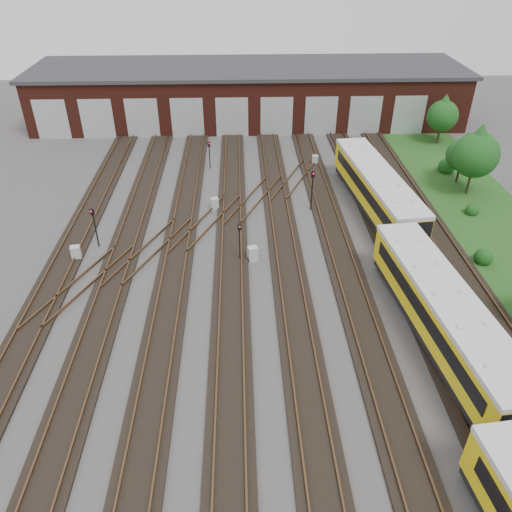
{
  "coord_description": "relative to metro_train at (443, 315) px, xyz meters",
  "views": [
    {
      "loc": [
        -1.31,
        -21.16,
        20.29
      ],
      "look_at": [
        -0.32,
        6.2,
        2.0
      ],
      "focal_mm": 35.0,
      "sensor_mm": 36.0,
      "label": 1
    }
  ],
  "objects": [
    {
      "name": "ground",
      "position": [
        -10.0,
        0.13,
        -1.96
      ],
      "size": [
        120.0,
        120.0,
        0.0
      ],
      "primitive_type": "plane",
      "color": "#43403E",
      "rests_on": "ground"
    },
    {
      "name": "track_network",
      "position": [
        -10.17,
        0.71,
        -1.85
      ],
      "size": [
        30.4,
        70.0,
        0.33
      ],
      "color": "black",
      "rests_on": "ground"
    },
    {
      "name": "maintenance_shed",
      "position": [
        -10.01,
        40.1,
        1.24
      ],
      "size": [
        51.0,
        12.5,
        6.35
      ],
      "color": "#4C1B13",
      "rests_on": "ground"
    },
    {
      "name": "grass_verge",
      "position": [
        9.0,
        10.13,
        -1.93
      ],
      "size": [
        8.0,
        55.0,
        0.05
      ],
      "primitive_type": "cube",
      "color": "#1C4A18",
      "rests_on": "ground"
    },
    {
      "name": "metro_train",
      "position": [
        0.0,
        0.0,
        0.0
      ],
      "size": [
        4.33,
        47.6,
        3.18
      ],
      "rotation": [
        0.0,
        0.0,
        0.1
      ],
      "color": "black",
      "rests_on": "ground"
    },
    {
      "name": "signal_mast_0",
      "position": [
        -22.0,
        11.04,
        0.09
      ],
      "size": [
        0.29,
        0.28,
        3.21
      ],
      "rotation": [
        0.0,
        0.0,
        -0.39
      ],
      "color": "black",
      "rests_on": "ground"
    },
    {
      "name": "signal_mast_1",
      "position": [
        -11.38,
        8.86,
        -0.06
      ],
      "size": [
        0.26,
        0.24,
        2.97
      ],
      "rotation": [
        0.0,
        0.0,
        0.17
      ],
      "color": "black",
      "rests_on": "ground"
    },
    {
      "name": "signal_mast_2",
      "position": [
        -14.2,
        25.18,
        -0.17
      ],
      "size": [
        0.28,
        0.27,
        2.77
      ],
      "rotation": [
        0.0,
        0.0,
        0.42
      ],
      "color": "black",
      "rests_on": "ground"
    },
    {
      "name": "signal_mast_3",
      "position": [
        -5.29,
        16.3,
        0.28
      ],
      "size": [
        0.29,
        0.27,
        3.51
      ],
      "rotation": [
        0.0,
        0.0,
        0.12
      ],
      "color": "black",
      "rests_on": "ground"
    },
    {
      "name": "relay_cabinet_0",
      "position": [
        -23.18,
        9.35,
        -1.41
      ],
      "size": [
        0.75,
        0.67,
        1.1
      ],
      "primitive_type": "cube",
      "rotation": [
        0.0,
        0.0,
        0.2
      ],
      "color": "#B9BBBE",
      "rests_on": "ground"
    },
    {
      "name": "relay_cabinet_1",
      "position": [
        -13.46,
        16.66,
        -1.45
      ],
      "size": [
        0.75,
        0.68,
        1.03
      ],
      "primitive_type": "cube",
      "rotation": [
        0.0,
        0.0,
        0.31
      ],
      "color": "#B9BBBE",
      "rests_on": "ground"
    },
    {
      "name": "relay_cabinet_2",
      "position": [
        -10.47,
        8.79,
        -1.41
      ],
      "size": [
        0.79,
        0.71,
        1.11
      ],
      "primitive_type": "cube",
      "rotation": [
        0.0,
        0.0,
        0.28
      ],
      "color": "#B9BBBE",
      "rests_on": "ground"
    },
    {
      "name": "relay_cabinet_3",
      "position": [
        -3.67,
        25.8,
        -1.48
      ],
      "size": [
        0.61,
        0.52,
        0.96
      ],
      "primitive_type": "cube",
      "rotation": [
        0.0,
        0.0,
        -0.07
      ],
      "color": "#B9BBBE",
      "rests_on": "ground"
    },
    {
      "name": "relay_cabinet_4",
      "position": [
        0.17,
        21.12,
        -1.41
      ],
      "size": [
        0.82,
        0.76,
        1.09
      ],
      "primitive_type": "cube",
      "rotation": [
        0.0,
        0.0,
        -0.4
      ],
      "color": "#B9BBBE",
      "rests_on": "ground"
    },
    {
      "name": "tree_0",
      "position": [
        9.04,
        21.04,
        1.21
      ],
      "size": [
        2.98,
        2.98,
        4.93
      ],
      "color": "#2F2415",
      "rests_on": "ground"
    },
    {
      "name": "tree_1",
      "position": [
        10.64,
        31.08,
        1.54
      ],
      "size": [
        3.29,
        3.29,
        5.45
      ],
      "color": "#2F2415",
      "rests_on": "ground"
    },
    {
      "name": "tree_2",
      "position": [
        9.08,
        18.76,
        2.22
      ],
      "size": [
        3.92,
        3.92,
        6.5
      ],
      "color": "#2F2415",
      "rests_on": "ground"
    },
    {
      "name": "bush_0",
      "position": [
        6.0,
        7.89,
        -1.31
      ],
      "size": [
        1.3,
        1.3,
        1.3
      ],
      "primitive_type": "sphere",
      "color": "#134514",
      "rests_on": "ground"
    },
    {
      "name": "bush_1",
      "position": [
        8.04,
        14.99,
        -1.42
      ],
      "size": [
        1.09,
        1.09,
        1.09
      ],
      "primitive_type": "sphere",
      "color": "#134514",
      "rests_on": "ground"
    },
    {
      "name": "bush_2",
      "position": [
        8.93,
        23.52,
        -1.15
      ],
      "size": [
        1.62,
        1.62,
        1.62
      ],
      "primitive_type": "sphere",
      "color": "#134514",
      "rests_on": "ground"
    }
  ]
}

